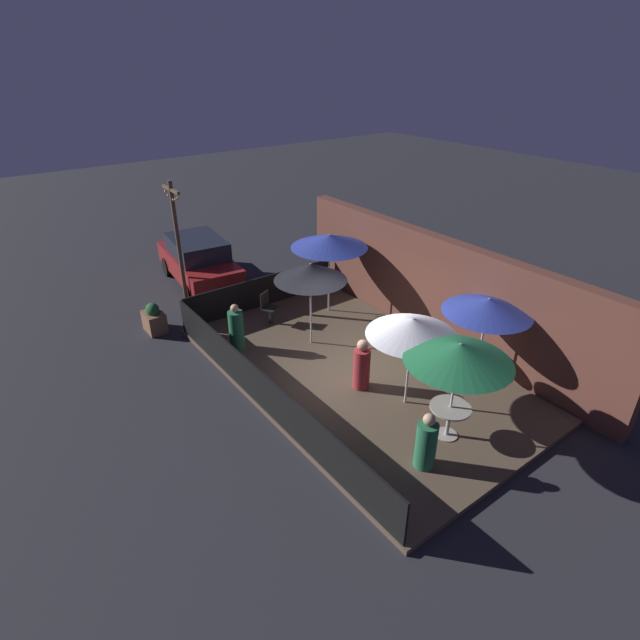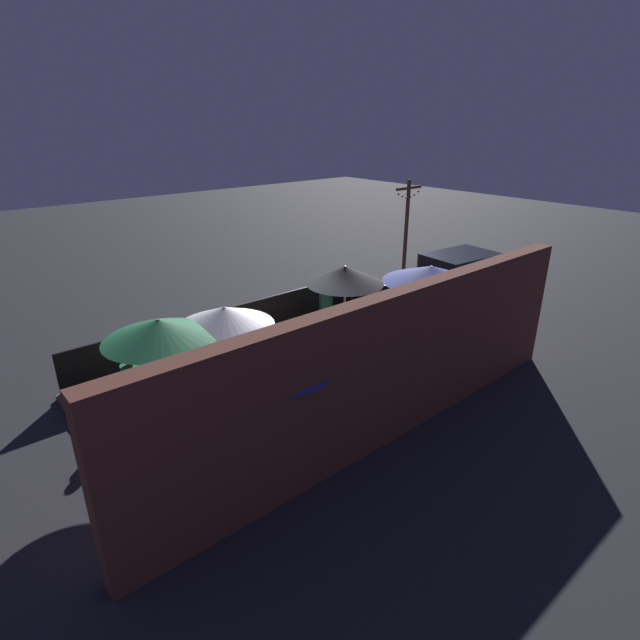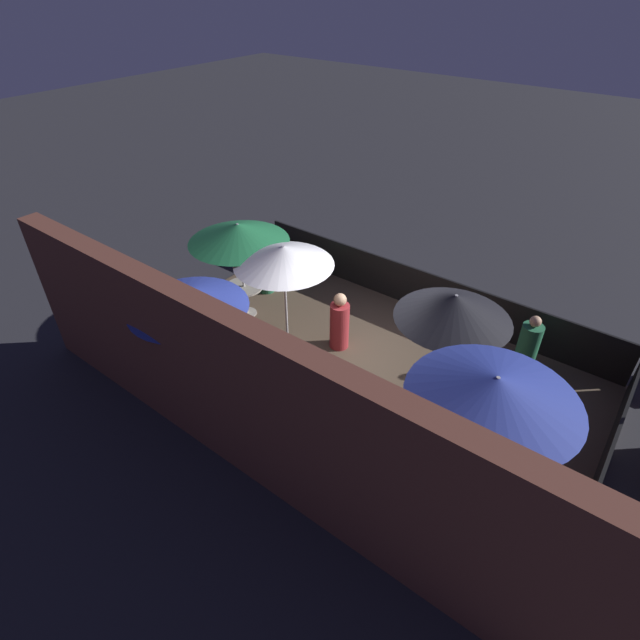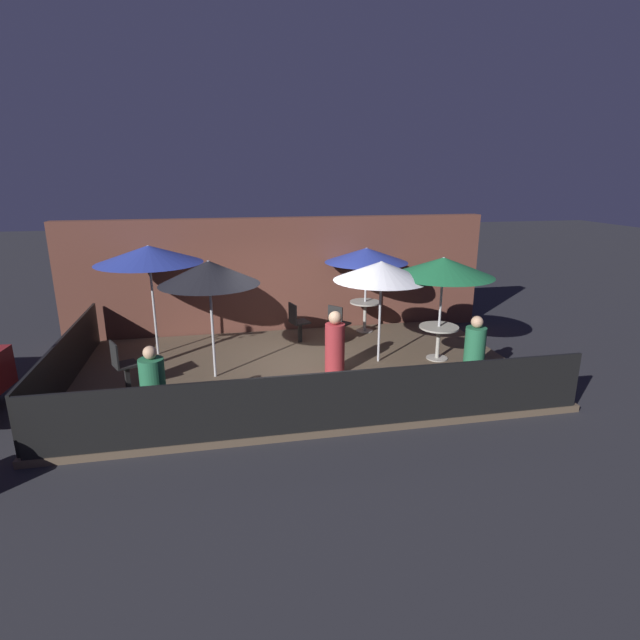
# 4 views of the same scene
# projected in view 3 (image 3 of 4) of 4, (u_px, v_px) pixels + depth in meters

# --- Properties ---
(ground_plane) EXTENTS (60.00, 60.00, 0.00)m
(ground_plane) POSITION_uv_depth(u_px,v_px,m) (355.00, 372.00, 9.84)
(ground_plane) COLOR #26262B
(patio_deck) EXTENTS (8.87, 5.30, 0.12)m
(patio_deck) POSITION_uv_depth(u_px,v_px,m) (355.00, 369.00, 9.80)
(patio_deck) COLOR brown
(patio_deck) RESTS_ON ground_plane
(building_wall) EXTENTS (10.47, 0.36, 2.92)m
(building_wall) POSITION_uv_depth(u_px,v_px,m) (247.00, 402.00, 7.13)
(building_wall) COLOR brown
(building_wall) RESTS_ON ground_plane
(fence_front) EXTENTS (8.67, 0.05, 0.95)m
(fence_front) POSITION_uv_depth(u_px,v_px,m) (421.00, 290.00, 11.17)
(fence_front) COLOR black
(fence_front) RESTS_ON patio_deck
(fence_side_left) EXTENTS (0.05, 5.10, 0.95)m
(fence_side_left) POSITION_uv_depth(u_px,v_px,m) (604.00, 462.00, 7.33)
(fence_side_left) COLOR black
(fence_side_left) RESTS_ON patio_deck
(patio_umbrella_0) EXTENTS (2.08, 2.08, 2.19)m
(patio_umbrella_0) POSITION_uv_depth(u_px,v_px,m) (238.00, 233.00, 10.09)
(patio_umbrella_0) COLOR #B2B2B7
(patio_umbrella_0) RESTS_ON patio_deck
(patio_umbrella_1) EXTENTS (2.03, 2.03, 2.10)m
(patio_umbrella_1) POSITION_uv_depth(u_px,v_px,m) (187.00, 299.00, 8.24)
(patio_umbrella_1) COLOR #B2B2B7
(patio_umbrella_1) RESTS_ON patio_deck
(patio_umbrella_2) EXTENTS (1.87, 1.87, 2.29)m
(patio_umbrella_2) POSITION_uv_depth(u_px,v_px,m) (454.00, 307.00, 7.80)
(patio_umbrella_2) COLOR #B2B2B7
(patio_umbrella_2) RESTS_ON patio_deck
(patio_umbrella_3) EXTENTS (1.94, 1.94, 2.13)m
(patio_umbrella_3) POSITION_uv_depth(u_px,v_px,m) (284.00, 255.00, 9.43)
(patio_umbrella_3) COLOR #B2B2B7
(patio_umbrella_3) RESTS_ON patio_deck
(patio_umbrella_4) EXTENTS (2.22, 2.22, 2.39)m
(patio_umbrella_4) POSITION_uv_depth(u_px,v_px,m) (495.00, 389.00, 6.11)
(patio_umbrella_4) COLOR #B2B2B7
(patio_umbrella_4) RESTS_ON patio_deck
(dining_table_0) EXTENTS (0.83, 0.83, 0.72)m
(dining_table_0) POSITION_uv_depth(u_px,v_px,m) (245.00, 292.00, 10.92)
(dining_table_0) COLOR #9E998E
(dining_table_0) RESTS_ON patio_deck
(dining_table_1) EXTENTS (0.76, 0.76, 0.77)m
(dining_table_1) POSITION_uv_depth(u_px,v_px,m) (199.00, 360.00, 9.01)
(dining_table_1) COLOR #9E998E
(dining_table_1) RESTS_ON patio_deck
(patio_chair_0) EXTENTS (0.50, 0.50, 0.95)m
(patio_chair_0) POSITION_uv_depth(u_px,v_px,m) (294.00, 389.00, 8.52)
(patio_chair_0) COLOR black
(patio_chair_0) RESTS_ON patio_deck
(patio_chair_1) EXTENTS (0.56, 0.56, 0.91)m
(patio_chair_1) POSITION_uv_depth(u_px,v_px,m) (262.00, 362.00, 9.13)
(patio_chair_1) COLOR black
(patio_chair_1) RESTS_ON patio_deck
(patio_chair_2) EXTENTS (0.53, 0.53, 0.95)m
(patio_chair_2) POSITION_uv_depth(u_px,v_px,m) (541.00, 410.00, 8.12)
(patio_chair_2) COLOR black
(patio_chair_2) RESTS_ON patio_deck
(patron_0) EXTENTS (0.44, 0.44, 1.21)m
(patron_0) POSITION_uv_depth(u_px,v_px,m) (265.00, 271.00, 11.74)
(patron_0) COLOR #236642
(patron_0) RESTS_ON patio_deck
(patron_1) EXTENTS (0.52, 0.52, 1.26)m
(patron_1) POSITION_uv_depth(u_px,v_px,m) (339.00, 323.00, 9.98)
(patron_1) COLOR maroon
(patron_1) RESTS_ON patio_deck
(patron_2) EXTENTS (0.41, 0.41, 1.29)m
(patron_2) POSITION_uv_depth(u_px,v_px,m) (527.00, 348.00, 9.34)
(patron_2) COLOR #236642
(patron_2) RESTS_ON patio_deck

